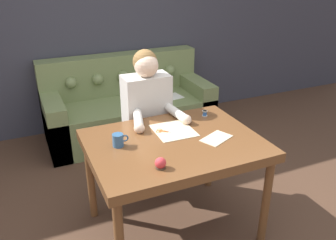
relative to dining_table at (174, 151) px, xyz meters
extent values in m
plane|color=#4C3323|center=(0.04, -0.12, -0.69)|extent=(16.00, 16.00, 0.00)
cube|color=#383842|center=(0.04, 2.17, 0.61)|extent=(8.00, 0.06, 2.60)
cube|color=brown|center=(0.00, 0.00, 0.04)|extent=(1.20, 0.92, 0.07)
cylinder|color=brown|center=(0.54, -0.40, -0.34)|extent=(0.06, 0.06, 0.70)
cylinder|color=brown|center=(-0.54, 0.40, -0.34)|extent=(0.06, 0.06, 0.70)
cylinder|color=brown|center=(0.54, 0.40, -0.34)|extent=(0.06, 0.06, 0.70)
cube|color=olive|center=(0.20, 1.70, -0.47)|extent=(1.90, 0.84, 0.44)
cube|color=olive|center=(0.20, 2.01, -0.01)|extent=(1.90, 0.22, 0.47)
cube|color=olive|center=(-0.65, 1.70, -0.39)|extent=(0.20, 0.84, 0.60)
cube|color=olive|center=(1.06, 1.70, -0.39)|extent=(0.20, 0.84, 0.60)
sphere|color=olive|center=(-0.40, 1.88, -0.01)|extent=(0.13, 0.13, 0.13)
sphere|color=olive|center=(-0.10, 1.88, -0.01)|extent=(0.13, 0.13, 0.13)
sphere|color=olive|center=(0.20, 1.88, -0.01)|extent=(0.13, 0.13, 0.13)
sphere|color=olive|center=(0.50, 1.88, -0.01)|extent=(0.13, 0.13, 0.13)
sphere|color=olive|center=(0.80, 1.88, -0.01)|extent=(0.13, 0.13, 0.13)
cube|color=white|center=(0.68, 1.59, -0.25)|extent=(0.30, 0.24, 0.00)
cylinder|color=#33281E|center=(0.02, 0.61, -0.45)|extent=(0.28, 0.28, 0.49)
cube|color=beige|center=(0.02, 0.61, 0.09)|extent=(0.39, 0.22, 0.58)
sphere|color=beige|center=(0.02, 0.59, 0.47)|extent=(0.20, 0.20, 0.20)
sphere|color=olive|center=(0.02, 0.62, 0.49)|extent=(0.20, 0.20, 0.20)
cylinder|color=beige|center=(-0.14, 0.36, 0.11)|extent=(0.15, 0.30, 0.07)
sphere|color=beige|center=(-0.18, 0.22, 0.11)|extent=(0.08, 0.08, 0.08)
cylinder|color=beige|center=(0.19, 0.36, 0.11)|extent=(0.10, 0.30, 0.07)
sphere|color=beige|center=(0.20, 0.22, 0.11)|extent=(0.08, 0.08, 0.08)
cube|color=beige|center=(0.06, 0.15, 0.08)|extent=(0.29, 0.32, 0.00)
cube|color=beige|center=(0.29, -0.09, 0.08)|extent=(0.26, 0.22, 0.00)
cube|color=silver|center=(0.07, 0.10, 0.08)|extent=(0.11, 0.07, 0.00)
cube|color=#D1511E|center=(-0.02, 0.15, 0.08)|extent=(0.07, 0.05, 0.00)
torus|color=#D1511E|center=(-0.05, 0.17, 0.08)|extent=(0.04, 0.04, 0.01)
cube|color=silver|center=(0.06, 0.09, 0.08)|extent=(0.09, 0.10, 0.00)
cube|color=#D1511E|center=(-0.01, 0.16, 0.08)|extent=(0.06, 0.06, 0.00)
torus|color=#D1511E|center=(-0.03, 0.19, 0.08)|extent=(0.04, 0.04, 0.01)
cylinder|color=silver|center=(0.02, 0.13, 0.08)|extent=(0.01, 0.01, 0.01)
cylinder|color=#335B84|center=(-0.38, 0.08, 0.12)|extent=(0.08, 0.08, 0.09)
torus|color=#335B84|center=(-0.33, 0.08, 0.13)|extent=(0.05, 0.01, 0.05)
cylinder|color=#3366B2|center=(0.41, 0.29, 0.10)|extent=(0.03, 0.03, 0.04)
cylinder|color=beige|center=(0.41, 0.29, 0.12)|extent=(0.04, 0.04, 0.00)
cylinder|color=beige|center=(0.41, 0.29, 0.08)|extent=(0.04, 0.04, 0.00)
cylinder|color=#4C3828|center=(-0.23, -0.29, 0.09)|extent=(0.06, 0.06, 0.01)
sphere|color=red|center=(-0.23, -0.29, 0.12)|extent=(0.07, 0.07, 0.07)
camera|label=1|loc=(-0.93, -2.01, 1.24)|focal=38.00mm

